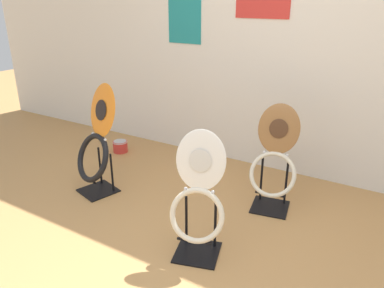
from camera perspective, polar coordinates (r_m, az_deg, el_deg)
wall_back at (r=3.40m, az=16.48°, el=16.33°), size 8.00×0.07×2.60m
toilet_seat_display_orange_sun at (r=3.19m, az=-14.39°, el=-0.14°), size 0.46×0.40×0.92m
toilet_seat_display_woodgrain at (r=2.94m, az=12.46°, el=-2.61°), size 0.39×0.39×0.81m
toilet_seat_display_white_plain at (r=2.35m, az=0.96°, el=-8.69°), size 0.39×0.35×0.82m
paint_can at (r=4.08m, az=-10.87°, el=-0.29°), size 0.16×0.16×0.12m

